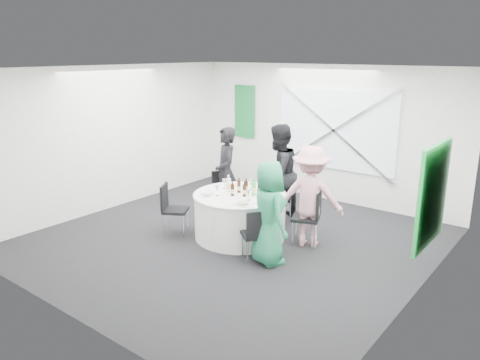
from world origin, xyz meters
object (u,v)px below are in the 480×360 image
Objects in this scene: banquet_table at (240,215)px; person_man_back_left at (226,173)px; chair_back_left at (222,189)px; person_woman_pink at (310,197)px; green_water_bottle at (254,189)px; chair_back at (281,192)px; clear_water_bottle at (229,185)px; chair_back_right at (311,213)px; person_woman_green at (269,213)px; chair_front_right at (256,232)px; person_man_back at (278,174)px; chair_front_left at (171,205)px.

banquet_table is 1.15m from person_man_back_left.
person_woman_pink is at bearing -62.36° from chair_back_left.
green_water_bottle is (-0.87, -0.34, 0.05)m from person_woman_pink.
clear_water_bottle reaches higher than chair_back.
person_man_back_left reaches higher than chair_back_right.
banquet_table is at bearing 0.00° from person_woman_green.
person_man_back reaches higher than chair_front_right.
banquet_table is at bearing 0.00° from person_man_back.
person_man_back is at bearing 61.39° from person_man_back_left.
green_water_bottle reaches higher than chair_back.
chair_back is 1.10× the size of chair_back_left.
person_man_back is at bearing -141.27° from chair_back_right.
chair_back_right is at bearing 17.62° from clear_water_bottle.
chair_front_right is (0.79, -0.63, 0.10)m from banquet_table.
clear_water_bottle is (-0.33, -1.11, 0.33)m from chair_back.
chair_back_right is at bearing 21.05° from banquet_table.
person_woman_green is 5.37× the size of green_water_bottle.
person_man_back is at bearing -31.82° from person_woman_green.
person_man_back is (0.07, 1.03, 0.53)m from banquet_table.
clear_water_bottle is at bearing -102.00° from chair_back.
person_woman_green is at bearing 163.33° from chair_front_right.
chair_back_left is (-1.09, -0.39, -0.05)m from chair_back.
chair_back_right is at bearing 31.49° from person_man_back_left.
clear_water_bottle is (-1.36, -0.43, 0.33)m from chair_back_right.
person_woman_pink reaches higher than chair_front_left.
person_woman_green is (0.94, -0.52, 0.39)m from banquet_table.
chair_front_right is at bearing 27.39° from person_man_back.
person_woman_pink is 0.95m from person_woman_green.
chair_front_left is 0.51× the size of person_man_back_left.
person_man_back is (1.07, 0.31, 0.42)m from chair_back_left.
chair_back_right reaches higher than chair_back_left.
chair_front_right is 1.27m from clear_water_bottle.
chair_front_left is 0.48× the size of person_man_back.
chair_back_left is 2.24m from chair_front_right.
chair_front_left is (-0.02, -1.34, 0.03)m from chair_back_left.
green_water_bottle is at bearing 9.73° from person_man_back_left.
chair_front_right is 0.45× the size of person_man_back.
person_man_back_left is at bearing -89.62° from chair_front_right.
banquet_table is 5.45× the size of clear_water_bottle.
chair_back_right is 0.99m from person_woman_green.
chair_front_right is 2.85× the size of green_water_bottle.
person_man_back reaches higher than chair_back.
chair_back_left is at bearing -69.90° from person_man_back.
person_woman_pink is at bearing -95.00° from chair_front_left.
chair_back_right is 1.98m from person_man_back_left.
chair_back_right reaches higher than chair_front_left.
person_woman_green is 5.41× the size of clear_water_bottle.
chair_back_right is at bearing -71.35° from person_woman_green.
person_woman_pink is at bearing 21.29° from green_water_bottle.
person_man_back_left is at bearing -81.19° from chair_back_left.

